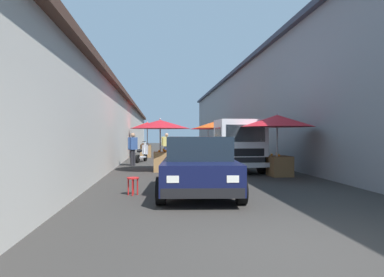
{
  "coord_description": "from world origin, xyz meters",
  "views": [
    {
      "loc": [
        -3.96,
        1.83,
        1.48
      ],
      "look_at": [
        12.15,
        0.17,
        1.32
      ],
      "focal_mm": 30.34,
      "sensor_mm": 36.0,
      "label": 1
    }
  ],
  "objects_px": {
    "hatchback_car": "(198,164)",
    "vendor_in_shade": "(133,147)",
    "plastic_stool": "(133,182)",
    "fruit_stall_near_left": "(208,129)",
    "fruit_stall_far_left": "(147,131)",
    "fruit_stall_mid_lane": "(278,127)",
    "delivery_truck": "(235,146)",
    "parked_scooter": "(142,154)",
    "fruit_stall_far_right": "(215,130)",
    "vendor_by_crates": "(167,144)",
    "fruit_stall_near_right": "(161,130)"
  },
  "relations": [
    {
      "from": "hatchback_car",
      "to": "vendor_in_shade",
      "type": "relative_size",
      "value": 2.52
    },
    {
      "from": "vendor_in_shade",
      "to": "plastic_stool",
      "type": "xyz_separation_m",
      "value": [
        -7.74,
        -0.6,
        -0.59
      ]
    },
    {
      "from": "plastic_stool",
      "to": "fruit_stall_near_left",
      "type": "bearing_deg",
      "value": -15.64
    },
    {
      "from": "fruit_stall_far_left",
      "to": "hatchback_car",
      "type": "relative_size",
      "value": 0.6
    },
    {
      "from": "fruit_stall_mid_lane",
      "to": "delivery_truck",
      "type": "height_order",
      "value": "fruit_stall_mid_lane"
    },
    {
      "from": "parked_scooter",
      "to": "plastic_stool",
      "type": "xyz_separation_m",
      "value": [
        -9.98,
        -0.29,
        -0.12
      ]
    },
    {
      "from": "parked_scooter",
      "to": "plastic_stool",
      "type": "bearing_deg",
      "value": -178.31
    },
    {
      "from": "fruit_stall_mid_lane",
      "to": "fruit_stall_far_right",
      "type": "distance_m",
      "value": 7.39
    },
    {
      "from": "fruit_stall_far_left",
      "to": "vendor_by_crates",
      "type": "xyz_separation_m",
      "value": [
        -1.75,
        -1.27,
        -0.86
      ]
    },
    {
      "from": "fruit_stall_mid_lane",
      "to": "vendor_by_crates",
      "type": "relative_size",
      "value": 1.6
    },
    {
      "from": "parked_scooter",
      "to": "vendor_in_shade",
      "type": "bearing_deg",
      "value": 172.12
    },
    {
      "from": "plastic_stool",
      "to": "delivery_truck",
      "type": "bearing_deg",
      "value": -37.94
    },
    {
      "from": "fruit_stall_mid_lane",
      "to": "vendor_by_crates",
      "type": "distance_m",
      "value": 9.7
    },
    {
      "from": "hatchback_car",
      "to": "vendor_by_crates",
      "type": "xyz_separation_m",
      "value": [
        11.91,
        0.51,
        0.2
      ]
    },
    {
      "from": "fruit_stall_mid_lane",
      "to": "hatchback_car",
      "type": "bearing_deg",
      "value": 132.93
    },
    {
      "from": "fruit_stall_near_right",
      "to": "hatchback_car",
      "type": "distance_m",
      "value": 5.34
    },
    {
      "from": "delivery_truck",
      "to": "vendor_by_crates",
      "type": "distance_m",
      "value": 7.64
    },
    {
      "from": "fruit_stall_near_right",
      "to": "parked_scooter",
      "type": "relative_size",
      "value": 1.51
    },
    {
      "from": "delivery_truck",
      "to": "plastic_stool",
      "type": "xyz_separation_m",
      "value": [
        -4.81,
        3.75,
        -0.71
      ]
    },
    {
      "from": "delivery_truck",
      "to": "hatchback_car",
      "type": "bearing_deg",
      "value": 156.12
    },
    {
      "from": "fruit_stall_far_right",
      "to": "fruit_stall_mid_lane",
      "type": "bearing_deg",
      "value": -172.36
    },
    {
      "from": "delivery_truck",
      "to": "vendor_by_crates",
      "type": "relative_size",
      "value": 3.06
    },
    {
      "from": "hatchback_car",
      "to": "plastic_stool",
      "type": "bearing_deg",
      "value": 92.33
    },
    {
      "from": "fruit_stall_far_left",
      "to": "plastic_stool",
      "type": "distance_m",
      "value": 13.81
    },
    {
      "from": "plastic_stool",
      "to": "parked_scooter",
      "type": "bearing_deg",
      "value": 1.69
    },
    {
      "from": "fruit_stall_far_right",
      "to": "fruit_stall_far_left",
      "type": "height_order",
      "value": "fruit_stall_far_left"
    },
    {
      "from": "fruit_stall_near_left",
      "to": "vendor_in_shade",
      "type": "bearing_deg",
      "value": 146.65
    },
    {
      "from": "fruit_stall_mid_lane",
      "to": "fruit_stall_near_right",
      "type": "bearing_deg",
      "value": 62.4
    },
    {
      "from": "fruit_stall_mid_lane",
      "to": "parked_scooter",
      "type": "xyz_separation_m",
      "value": [
        6.91,
        5.17,
        -1.32
      ]
    },
    {
      "from": "fruit_stall_far_left",
      "to": "vendor_by_crates",
      "type": "distance_m",
      "value": 2.33
    },
    {
      "from": "fruit_stall_far_left",
      "to": "fruit_stall_far_right",
      "type": "bearing_deg",
      "value": -129.67
    },
    {
      "from": "fruit_stall_near_left",
      "to": "vendor_by_crates",
      "type": "relative_size",
      "value": 1.63
    },
    {
      "from": "fruit_stall_mid_lane",
      "to": "fruit_stall_far_left",
      "type": "relative_size",
      "value": 1.07
    },
    {
      "from": "plastic_stool",
      "to": "fruit_stall_far_right",
      "type": "bearing_deg",
      "value": -20.51
    },
    {
      "from": "fruit_stall_near_right",
      "to": "parked_scooter",
      "type": "distance_m",
      "value": 5.0
    },
    {
      "from": "delivery_truck",
      "to": "fruit_stall_far_right",
      "type": "bearing_deg",
      "value": -1.46
    },
    {
      "from": "vendor_in_shade",
      "to": "parked_scooter",
      "type": "height_order",
      "value": "vendor_in_shade"
    },
    {
      "from": "hatchback_car",
      "to": "delivery_truck",
      "type": "bearing_deg",
      "value": -23.88
    },
    {
      "from": "fruit_stall_near_left",
      "to": "fruit_stall_far_left",
      "type": "height_order",
      "value": "fruit_stall_far_left"
    },
    {
      "from": "fruit_stall_far_left",
      "to": "hatchback_car",
      "type": "height_order",
      "value": "fruit_stall_far_left"
    },
    {
      "from": "fruit_stall_far_right",
      "to": "delivery_truck",
      "type": "xyz_separation_m",
      "value": [
        -5.59,
        0.14,
        -0.74
      ]
    },
    {
      "from": "fruit_stall_near_left",
      "to": "vendor_by_crates",
      "type": "xyz_separation_m",
      "value": [
        -3.08,
        3.08,
        -0.99
      ]
    },
    {
      "from": "fruit_stall_near_right",
      "to": "hatchback_car",
      "type": "relative_size",
      "value": 0.62
    },
    {
      "from": "fruit_stall_near_right",
      "to": "hatchback_car",
      "type": "bearing_deg",
      "value": -169.8
    },
    {
      "from": "hatchback_car",
      "to": "plastic_stool",
      "type": "distance_m",
      "value": 1.7
    },
    {
      "from": "delivery_truck",
      "to": "fruit_stall_mid_lane",
      "type": "bearing_deg",
      "value": -147.1
    },
    {
      "from": "parked_scooter",
      "to": "delivery_truck",
      "type": "bearing_deg",
      "value": -141.99
    },
    {
      "from": "fruit_stall_near_right",
      "to": "hatchback_car",
      "type": "height_order",
      "value": "fruit_stall_near_right"
    },
    {
      "from": "vendor_in_shade",
      "to": "parked_scooter",
      "type": "xyz_separation_m",
      "value": [
        2.24,
        -0.31,
        -0.47
      ]
    },
    {
      "from": "fruit_stall_far_right",
      "to": "plastic_stool",
      "type": "xyz_separation_m",
      "value": [
        -10.39,
        3.89,
        -1.46
      ]
    }
  ]
}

